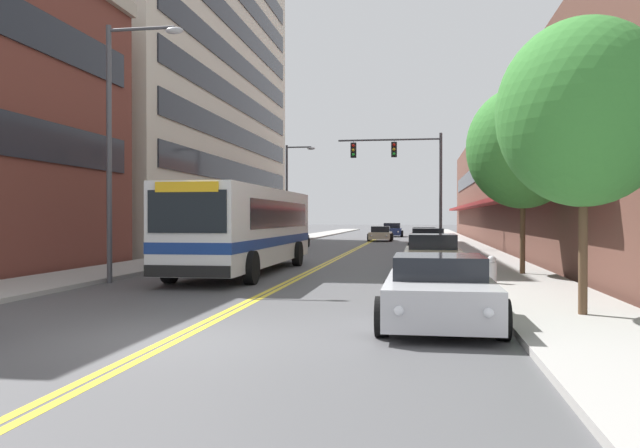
% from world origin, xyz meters
% --- Properties ---
extents(ground_plane, '(240.00, 240.00, 0.00)m').
position_xyz_m(ground_plane, '(0.00, 37.00, 0.00)').
color(ground_plane, '#4C4C4F').
extents(sidewalk_left, '(2.88, 106.00, 0.13)m').
position_xyz_m(sidewalk_left, '(-6.94, 37.00, 0.06)').
color(sidewalk_left, '#9E9B96').
rests_on(sidewalk_left, ground_plane).
extents(sidewalk_right, '(2.88, 106.00, 0.13)m').
position_xyz_m(sidewalk_right, '(6.94, 37.00, 0.06)').
color(sidewalk_right, '#9E9B96').
rests_on(sidewalk_right, ground_plane).
extents(centre_line, '(0.34, 106.00, 0.01)m').
position_xyz_m(centre_line, '(0.00, 37.00, 0.00)').
color(centre_line, yellow).
rests_on(centre_line, ground_plane).
extents(office_tower_left, '(12.08, 30.32, 23.02)m').
position_xyz_m(office_tower_left, '(-14.62, 33.00, 11.51)').
color(office_tower_left, beige).
rests_on(office_tower_left, ground_plane).
extents(storefront_row_right, '(9.10, 68.00, 9.19)m').
position_xyz_m(storefront_row_right, '(12.61, 37.00, 4.59)').
color(storefront_row_right, brown).
rests_on(storefront_row_right, ground_plane).
extents(city_bus, '(2.83, 11.63, 2.99)m').
position_xyz_m(city_bus, '(-2.24, 12.29, 1.70)').
color(city_bus, silver).
rests_on(city_bus, ground_plane).
extents(car_black_parked_left_near, '(2.08, 4.24, 1.31)m').
position_xyz_m(car_black_parked_left_near, '(-4.43, 30.39, 0.60)').
color(car_black_parked_left_near, black).
rests_on(car_black_parked_left_near, ground_plane).
extents(car_white_parked_left_mid, '(2.21, 4.47, 1.23)m').
position_xyz_m(car_white_parked_left_mid, '(-4.40, 24.27, 0.58)').
color(car_white_parked_left_mid, white).
rests_on(car_white_parked_left_mid, ground_plane).
extents(car_silver_parked_right_foreground, '(2.17, 4.27, 1.28)m').
position_xyz_m(car_silver_parked_right_foreground, '(4.29, 2.11, 0.61)').
color(car_silver_parked_right_foreground, '#B7B7BC').
rests_on(car_silver_parked_right_foreground, ground_plane).
extents(car_beige_parked_right_mid, '(2.18, 4.87, 1.39)m').
position_xyz_m(car_beige_parked_right_mid, '(4.40, 12.89, 0.64)').
color(car_beige_parked_right_mid, '#BCAD89').
rests_on(car_beige_parked_right_mid, ground_plane).
extents(car_red_parked_right_far, '(2.18, 4.16, 1.25)m').
position_xyz_m(car_red_parked_right_far, '(4.28, 37.40, 0.59)').
color(car_red_parked_right_far, maroon).
rests_on(car_red_parked_right_far, ground_plane).
extents(car_charcoal_parked_right_end, '(2.09, 4.80, 1.42)m').
position_xyz_m(car_charcoal_parked_right_end, '(4.37, 23.13, 0.65)').
color(car_charcoal_parked_right_end, '#232328').
rests_on(car_charcoal_parked_right_end, ground_plane).
extents(car_navy_moving_lead, '(2.19, 4.16, 1.40)m').
position_xyz_m(car_navy_moving_lead, '(1.18, 54.67, 0.64)').
color(car_navy_moving_lead, '#19234C').
rests_on(car_navy_moving_lead, ground_plane).
extents(car_champagne_moving_second, '(2.02, 4.20, 1.23)m').
position_xyz_m(car_champagne_moving_second, '(0.72, 42.96, 0.57)').
color(car_champagne_moving_second, beige).
rests_on(car_champagne_moving_second, ground_plane).
extents(traffic_signal_mast, '(6.29, 0.38, 7.05)m').
position_xyz_m(traffic_signal_mast, '(3.15, 28.51, 5.02)').
color(traffic_signal_mast, '#47474C').
rests_on(traffic_signal_mast, ground_plane).
extents(street_lamp_left_near, '(2.44, 0.28, 7.76)m').
position_xyz_m(street_lamp_left_near, '(-4.95, 7.96, 4.64)').
color(street_lamp_left_near, '#47474C').
rests_on(street_lamp_left_near, ground_plane).
extents(street_lamp_left_far, '(2.11, 0.28, 7.06)m').
position_xyz_m(street_lamp_left_far, '(-5.00, 33.41, 4.24)').
color(street_lamp_left_far, '#47474C').
rests_on(street_lamp_left_far, ground_plane).
extents(street_tree_right_near, '(3.28, 3.28, 5.66)m').
position_xyz_m(street_tree_right_near, '(7.03, 2.98, 3.98)').
color(street_tree_right_near, brown).
rests_on(street_tree_right_near, sidewalk_right).
extents(street_tree_right_mid, '(3.68, 3.68, 6.19)m').
position_xyz_m(street_tree_right_mid, '(7.31, 11.79, 4.29)').
color(street_tree_right_mid, brown).
rests_on(street_tree_right_mid, sidewalk_right).
extents(fire_hydrant, '(0.35, 0.27, 0.78)m').
position_xyz_m(fire_hydrant, '(5.95, 8.48, 0.51)').
color(fire_hydrant, '#B7B7BC').
rests_on(fire_hydrant, sidewalk_right).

